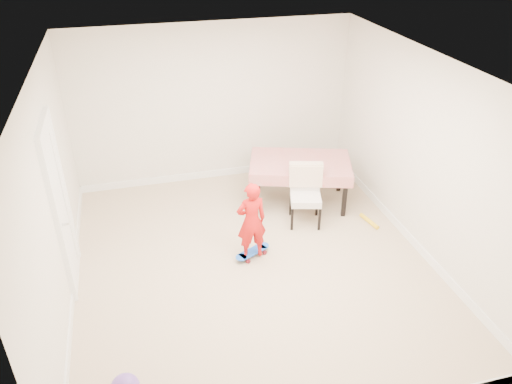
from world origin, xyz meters
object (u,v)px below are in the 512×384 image
object	(u,v)px
dining_chair	(306,196)
dining_table	(299,182)
skateboard	(252,253)
child	(251,223)

from	to	relation	value
dining_chair	dining_table	bearing A→B (deg)	94.48
skateboard	dining_table	bearing A→B (deg)	21.85
dining_chair	skateboard	world-z (taller)	dining_chair
skateboard	child	bearing A→B (deg)	-151.25
dining_table	dining_chair	size ratio (longest dim) A/B	1.69
dining_chair	skateboard	distance (m)	1.19
dining_table	dining_chair	bearing A→B (deg)	-83.18
dining_table	skateboard	bearing A→B (deg)	-113.91
dining_table	skateboard	xyz separation A→B (m)	(-1.06, -1.19, -0.31)
dining_table	dining_chair	world-z (taller)	dining_chair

